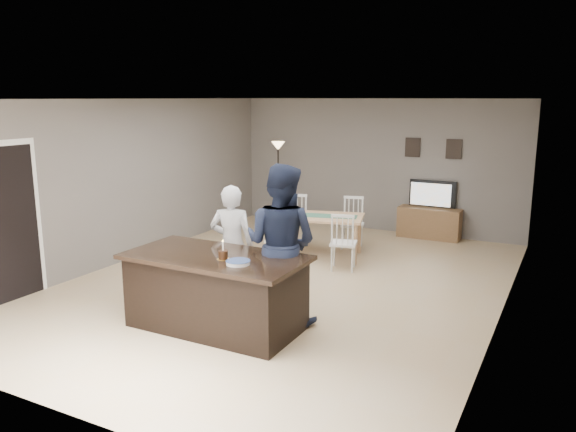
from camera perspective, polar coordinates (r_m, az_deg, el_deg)
The scene contains 14 objects.
floor at distance 8.42m, azimuth -0.19°, elevation -6.90°, with size 8.00×8.00×0.00m, color tan.
room_shell at distance 8.04m, azimuth -0.20°, elevation 4.49°, with size 8.00×8.00×8.00m.
kitchen_island at distance 6.82m, azimuth -7.31°, elevation -7.57°, with size 2.15×1.10×0.90m.
tv_console at distance 11.37m, azimuth 14.14°, elevation -0.70°, with size 1.20×0.40×0.60m, color brown.
television at distance 11.33m, azimuth 14.37°, elevation 2.15°, with size 0.91×0.12×0.53m, color black.
tv_screen_glow at distance 11.25m, azimuth 14.28°, elevation 2.12°, with size 0.78×0.78×0.00m, color orange.
picture_frames at distance 11.36m, azimuth 14.51°, elevation 6.68°, with size 1.10×0.02×0.38m.
doorway at distance 8.34m, azimuth -26.66°, elevation 0.57°, with size 0.00×2.10×2.65m.
woman at distance 7.50m, azimuth -5.71°, elevation -2.92°, with size 0.59×0.38×1.61m, color silver.
man at distance 6.82m, azimuth -0.73°, elevation -2.85°, with size 0.95×0.74×1.96m, color #171D32.
birthday_cake at distance 6.49m, azimuth -6.61°, elevation -3.92°, with size 0.15×0.15×0.23m.
plate_stack at distance 6.29m, azimuth -5.10°, elevation -4.72°, with size 0.28×0.28×0.04m.
dining_table at distance 9.71m, azimuth 3.03°, elevation -0.68°, with size 1.87×2.06×0.94m.
floor_lamp at distance 11.74m, azimuth -1.01°, elevation 5.58°, with size 0.27×0.27×1.82m.
Camera 1 is at (3.71, -7.05, 2.72)m, focal length 35.00 mm.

